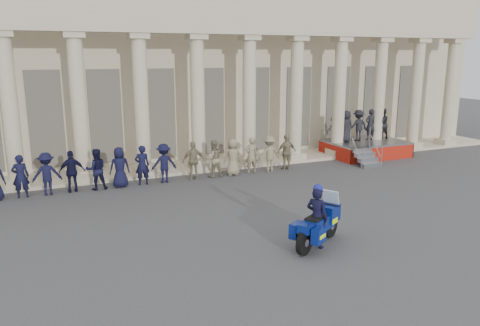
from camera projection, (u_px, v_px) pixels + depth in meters
name	position (u px, v px, depth m)	size (l,w,h in m)	color
ground	(241.00, 232.00, 14.57)	(90.00, 90.00, 0.00)	#3B3B3D
building	(139.00, 70.00, 26.75)	(40.00, 12.50, 9.00)	#BBAC8C
officer_rank	(113.00, 168.00, 19.22)	(17.07, 0.64, 1.69)	black
reviewing_stand	(365.00, 132.00, 25.28)	(4.09, 3.96, 2.51)	gray
motorcycle	(319.00, 224.00, 13.39)	(2.08, 1.53, 1.49)	black
rider	(317.00, 216.00, 13.23)	(0.69, 0.77, 1.87)	black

